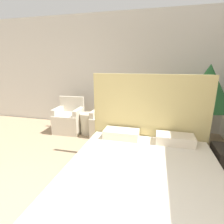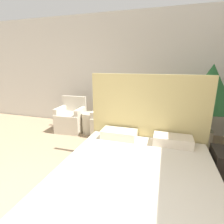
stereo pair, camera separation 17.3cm
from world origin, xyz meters
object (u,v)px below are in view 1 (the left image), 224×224
Objects in this scene: armchair_near_window_right at (106,124)px; potted_palm at (207,90)px; bed at (142,180)px; side_table at (88,123)px; armchair_near_window_left at (69,121)px.

potted_palm is at bearing 2.55° from armchair_near_window_right.
bed is 2.44× the size of armchair_near_window_right.
armchair_near_window_left is at bearing -177.37° from side_table.
side_table is (-0.49, 0.02, -0.03)m from armchair_near_window_right.
armchair_near_window_right reaches higher than side_table.
bed is at bearing -62.42° from armchair_near_window_right.
potted_palm reaches higher than armchair_near_window_left.
armchair_near_window_left is at bearing 179.67° from armchair_near_window_right.
side_table is at bearing -178.16° from potted_palm.
armchair_near_window_left and armchair_near_window_right have the same top height.
bed is 1.26× the size of potted_palm.
side_table is (-1.50, 1.93, -0.04)m from bed.
armchair_near_window_left is 0.98m from armchair_near_window_right.
armchair_near_window_left is 0.52× the size of potted_palm.
bed is 4.14× the size of side_table.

